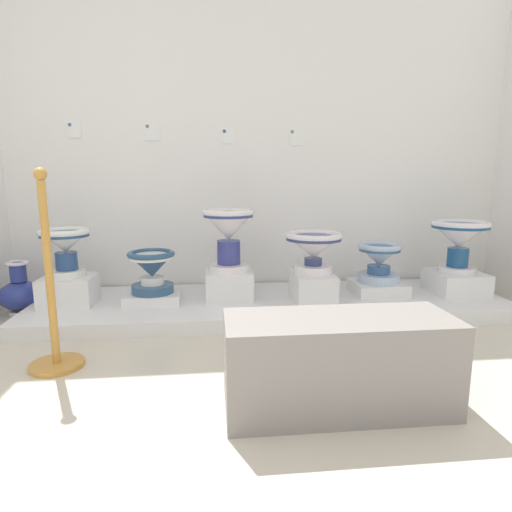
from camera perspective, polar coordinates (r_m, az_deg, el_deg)
ground_plane at (r=1.95m, az=8.01°, el=-19.46°), size 6.03×5.25×0.02m
wall_back at (r=3.55m, az=1.04°, el=17.72°), size 4.23×0.06×2.83m
display_platform at (r=3.14m, az=2.14°, el=-6.53°), size 3.41×0.94×0.10m
plinth_block_tall_cobalt at (r=3.23m, az=-24.06°, el=-4.28°), size 0.35×0.31×0.20m
antique_toilet_tall_cobalt at (r=3.17m, az=-24.49°, el=1.46°), size 0.34×0.34×0.34m
plinth_block_rightmost at (r=3.09m, az=-13.80°, el=-5.48°), size 0.39×0.29×0.07m
antique_toilet_rightmost at (r=3.04m, az=-13.97°, el=-1.53°), size 0.33×0.33×0.30m
plinth_block_slender_white at (r=3.10m, az=-3.67°, el=-3.89°), size 0.34×0.32×0.20m
antique_toilet_slender_white at (r=3.03m, az=-3.76°, el=3.42°), size 0.37×0.37×0.45m
plinth_block_squat_floral at (r=3.08m, az=7.68°, el=-4.13°), size 0.28×0.38×0.20m
antique_toilet_squat_floral at (r=3.02m, az=7.81°, el=1.28°), size 0.41×0.41×0.30m
plinth_block_leftmost at (r=3.38m, az=16.20°, el=-4.11°), size 0.39×0.35×0.09m
antique_toilet_leftmost at (r=3.33m, az=16.38°, el=-0.44°), size 0.33×0.33×0.30m
plinth_block_central_ornate at (r=3.60m, az=25.47°, el=-3.22°), size 0.37×0.39×0.16m
antique_toilet_central_ornate at (r=3.54m, az=25.91°, el=2.41°), size 0.42×0.42×0.39m
info_placard_first at (r=3.63m, az=-23.45°, el=15.48°), size 0.10×0.01×0.12m
info_placard_second at (r=3.51m, az=-13.91°, el=16.08°), size 0.12×0.01×0.13m
info_placard_third at (r=3.48m, az=-3.79°, el=15.97°), size 0.10×0.01×0.12m
info_placard_fourth at (r=3.55m, az=5.54°, el=15.80°), size 0.12×0.01×0.13m
decorative_vase_spare at (r=3.48m, az=-29.36°, el=-4.46°), size 0.29×0.29×0.39m
stanchion_post_near_left at (r=2.38m, az=-25.90°, el=-7.02°), size 0.27×0.27×1.02m
museum_bench at (r=1.85m, az=11.15°, el=-14.05°), size 0.95×0.36×0.40m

